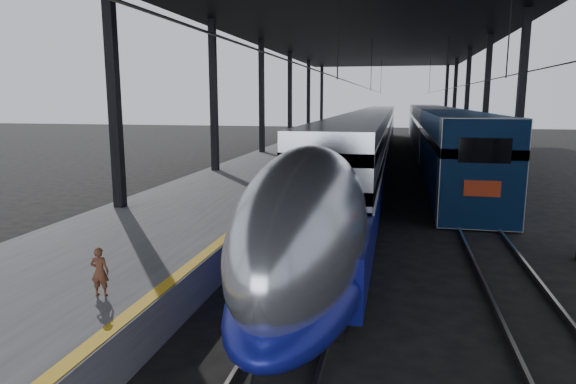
% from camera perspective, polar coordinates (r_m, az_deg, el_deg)
% --- Properties ---
extents(ground, '(160.00, 160.00, 0.00)m').
position_cam_1_polar(ground, '(13.09, -6.44, -11.47)').
color(ground, black).
rests_on(ground, ground).
extents(platform, '(6.00, 80.00, 1.00)m').
position_cam_1_polar(platform, '(32.66, -1.23, 2.65)').
color(platform, '#4C4C4F').
rests_on(platform, ground).
extents(yellow_strip, '(0.30, 80.00, 0.01)m').
position_cam_1_polar(yellow_strip, '(32.08, 3.65, 3.40)').
color(yellow_strip, gold).
rests_on(yellow_strip, platform).
extents(rails, '(6.52, 80.00, 0.16)m').
position_cam_1_polar(rails, '(31.88, 12.92, 1.43)').
color(rails, slate).
rests_on(rails, ground).
extents(canopy, '(18.00, 75.00, 9.47)m').
position_cam_1_polar(canopy, '(31.87, 8.69, 17.88)').
color(canopy, black).
rests_on(canopy, ground).
extents(tgv_train, '(2.76, 65.20, 3.96)m').
position_cam_1_polar(tgv_train, '(38.56, 9.17, 5.71)').
color(tgv_train, '#AEB0B5').
rests_on(tgv_train, ground).
extents(second_train, '(3.03, 56.05, 4.17)m').
position_cam_1_polar(second_train, '(46.85, 15.87, 6.56)').
color(second_train, navy).
rests_on(second_train, ground).
extents(child, '(0.39, 0.29, 0.99)m').
position_cam_1_polar(child, '(10.85, -20.19, -8.30)').
color(child, '#552D1C').
rests_on(child, platform).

